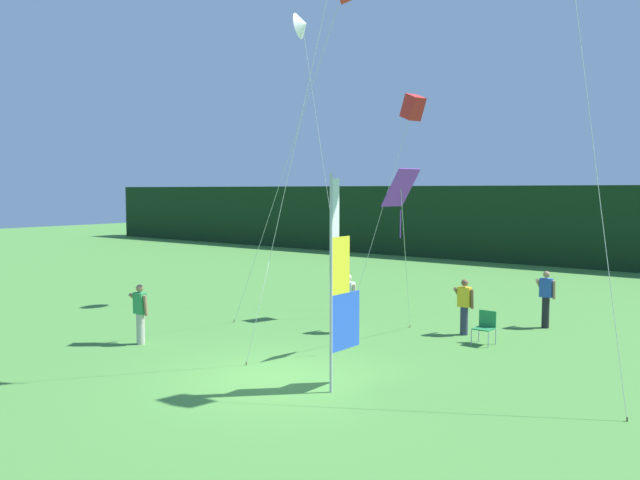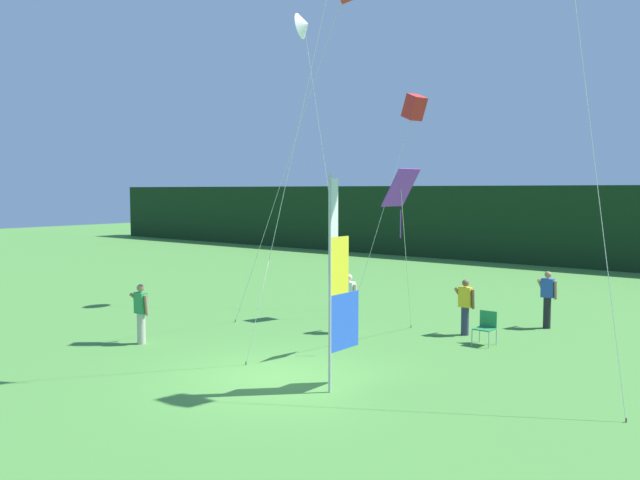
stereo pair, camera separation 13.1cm
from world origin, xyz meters
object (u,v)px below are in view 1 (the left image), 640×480
(person_mid_field, at_px, (348,301))
(person_far_left, at_px, (140,312))
(person_near_banner, at_px, (464,305))
(kite_white_delta_1, at_px, (302,26))
(kite_purple_diamond_5, at_px, (401,193))
(banner_flag, at_px, (340,287))
(person_far_right, at_px, (546,298))
(folding_chair, at_px, (485,325))
(kite_red_box_3, at_px, (413,108))

(person_mid_field, relative_size, person_far_left, 1.06)
(person_near_banner, xyz_separation_m, person_far_left, (-6.33, -6.39, 0.01))
(kite_white_delta_1, height_order, kite_purple_diamond_5, kite_white_delta_1)
(banner_flag, bearing_deg, person_far_left, -179.09)
(kite_purple_diamond_5, bearing_deg, person_far_right, 69.93)
(person_near_banner, relative_size, person_far_right, 0.93)
(folding_chair, relative_size, kite_purple_diamond_5, 0.19)
(person_mid_field, bearing_deg, folding_chair, 16.61)
(person_mid_field, distance_m, person_far_left, 5.80)
(kite_red_box_3, distance_m, kite_purple_diamond_5, 5.55)
(person_far_left, bearing_deg, person_near_banner, 45.27)
(banner_flag, relative_size, kite_purple_diamond_5, 0.96)
(person_far_right, distance_m, kite_red_box_3, 7.19)
(folding_chair, xyz_separation_m, kite_white_delta_1, (-8.02, 2.05, 9.46))
(person_far_left, height_order, person_far_right, person_far_right)
(person_near_banner, relative_size, person_mid_field, 0.94)
(person_far_left, bearing_deg, person_far_right, 48.17)
(person_near_banner, relative_size, kite_red_box_3, 0.22)
(kite_white_delta_1, height_order, kite_red_box_3, kite_white_delta_1)
(person_far_right, xyz_separation_m, kite_white_delta_1, (-8.59, -1.01, 9.06))
(person_far_left, bearing_deg, person_mid_field, 52.21)
(kite_red_box_3, bearing_deg, person_far_left, -115.39)
(person_mid_field, relative_size, folding_chair, 1.92)
(person_far_left, bearing_deg, folding_chair, 38.04)
(folding_chair, xyz_separation_m, kite_purple_diamond_5, (-1.35, -2.17, 3.55))
(person_far_right, xyz_separation_m, kite_purple_diamond_5, (-1.91, -5.24, 3.15))
(person_near_banner, bearing_deg, folding_chair, -36.25)
(person_far_left, height_order, folding_chair, person_far_left)
(banner_flag, relative_size, person_far_right, 2.60)
(person_mid_field, relative_size, kite_white_delta_1, 0.16)
(folding_chair, relative_size, kite_white_delta_1, 0.08)
(banner_flag, xyz_separation_m, person_mid_field, (-2.98, 4.48, -1.22))
(person_far_right, bearing_deg, folding_chair, -100.37)
(person_far_right, bearing_deg, kite_purple_diamond_5, -110.07)
(person_far_left, xyz_separation_m, kite_red_box_3, (3.73, 7.86, 5.88))
(person_near_banner, relative_size, person_far_left, 0.99)
(person_near_banner, distance_m, kite_white_delta_1, 11.63)
(person_far_right, bearing_deg, person_far_left, -131.83)
(banner_flag, bearing_deg, kite_purple_diamond_5, 100.11)
(person_mid_field, height_order, kite_white_delta_1, kite_white_delta_1)
(folding_chair, bearing_deg, banner_flag, -97.58)
(person_far_right, relative_size, folding_chair, 1.92)
(person_near_banner, distance_m, kite_purple_diamond_5, 4.33)
(person_far_right, distance_m, kite_purple_diamond_5, 6.40)
(banner_flag, distance_m, person_near_banner, 6.42)
(banner_flag, height_order, person_far_left, banner_flag)
(banner_flag, xyz_separation_m, person_far_right, (1.30, 8.65, -1.22))
(banner_flag, bearing_deg, person_mid_field, 123.64)
(person_far_left, distance_m, kite_red_box_3, 10.50)
(kite_white_delta_1, bearing_deg, person_far_left, -84.50)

